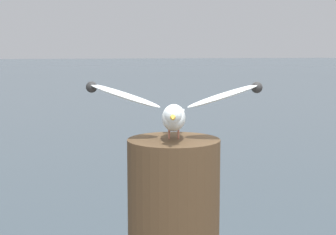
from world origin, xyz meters
TOP-DOWN VIEW (x-y plane):
  - seagull at (-0.82, -0.50)m, footprint 0.67×0.39m

SIDE VIEW (x-z plane):
  - seagull at x=-0.82m, z-range 2.00..2.22m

